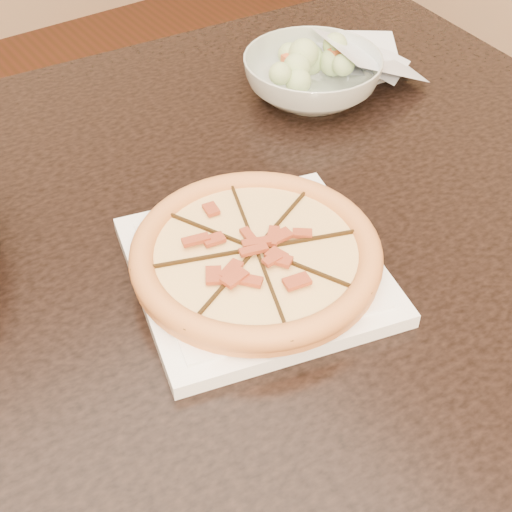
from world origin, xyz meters
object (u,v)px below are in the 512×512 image
object	(u,v)px
pizza	(256,253)
plate	(256,269)
salad_bowl	(312,77)
dining_table	(132,307)

from	to	relation	value
pizza	plate	bearing A→B (deg)	-28.65
salad_bowl	dining_table	bearing A→B (deg)	-159.34
dining_table	pizza	size ratio (longest dim) A/B	5.62
dining_table	pizza	distance (m)	0.21
dining_table	plate	world-z (taller)	plate
pizza	salad_bowl	xyz separation A→B (m)	(0.29, 0.27, -0.00)
plate	pizza	size ratio (longest dim) A/B	1.16
plate	salad_bowl	distance (m)	0.40
dining_table	pizza	world-z (taller)	pizza
dining_table	salad_bowl	bearing A→B (deg)	20.66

